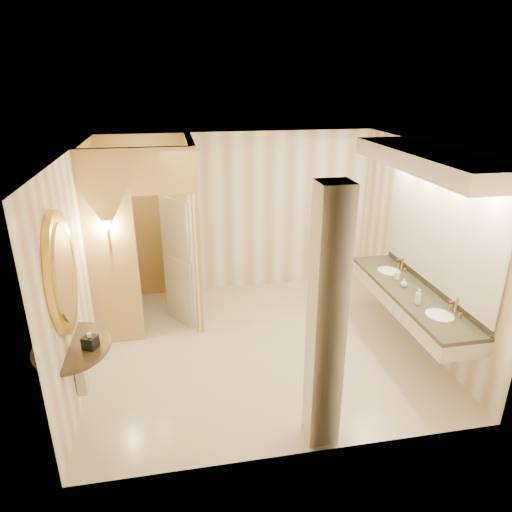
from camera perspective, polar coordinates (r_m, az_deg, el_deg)
The scene contains 16 objects.
floor at distance 6.51m, azimuth 0.64°, elevation -11.12°, with size 4.50×4.50×0.00m, color beige.
ceiling at distance 5.54m, azimuth 0.76°, elevation 13.10°, with size 4.50×4.50×0.00m, color white.
wall_back at distance 7.76m, azimuth -2.16°, elevation 5.34°, with size 4.50×0.02×2.70m, color white.
wall_front at distance 4.15m, azimuth 6.11°, elevation -10.01°, with size 4.50×0.02×2.70m, color white.
wall_left at distance 5.92m, azimuth -21.23°, elevation -1.45°, with size 0.02×4.00×2.70m, color white.
wall_right at distance 6.68m, azimuth 20.01°, elevation 1.29°, with size 0.02×4.00×2.70m, color white.
toilet_closet at distance 6.69m, azimuth -10.49°, elevation 2.63°, with size 1.50×1.55×2.70m.
wall_sconce at distance 6.13m, azimuth -18.07°, elevation 3.58°, with size 0.14×0.14×0.42m.
vanity at distance 6.13m, azimuth 19.95°, elevation 2.32°, with size 0.75×2.69×2.09m.
console_shelf at distance 5.04m, azimuth -22.59°, elevation -5.73°, with size 0.99×0.99×1.94m.
pillar at distance 4.39m, azimuth 8.80°, elevation -8.27°, with size 0.31×0.31×2.70m, color beige.
tissue_box at distance 5.11m, azimuth -20.01°, elevation -10.09°, with size 0.13×0.13×0.13m, color black.
toilet at distance 7.49m, azimuth -16.28°, elevation -4.15°, with size 0.42×0.74×0.75m, color white.
soap_bottle_a at distance 6.65m, azimuth 17.22°, elevation -2.14°, with size 0.07×0.07×0.15m, color beige.
soap_bottle_b at distance 6.44m, azimuth 18.01°, elevation -3.19°, with size 0.09×0.09×0.12m, color silver.
soap_bottle_c at distance 6.00m, azimuth 19.60°, elevation -4.79°, with size 0.08×0.08×0.21m, color #C6B28C.
Camera 1 is at (-1.07, -5.38, 3.51)m, focal length 32.00 mm.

